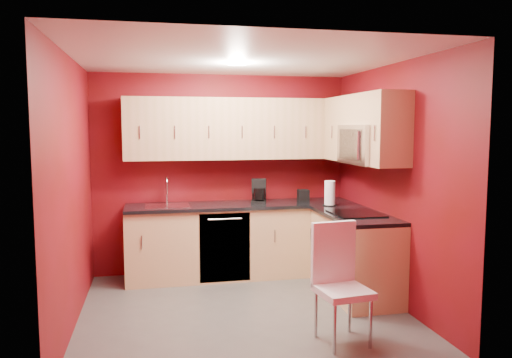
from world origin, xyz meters
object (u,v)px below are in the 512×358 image
object	(u,v)px
microwave	(367,144)
sink	(167,203)
dining_chair	(343,285)
coffee_maker	(259,191)
napkin_holder	(303,195)
paper_towel	(330,193)

from	to	relation	value
microwave	sink	size ratio (longest dim) A/B	1.46
dining_chair	coffee_maker	bearing A→B (deg)	91.05
napkin_holder	sink	bearing A→B (deg)	-178.76
coffee_maker	paper_towel	size ratio (longest dim) A/B	0.99
sink	microwave	bearing A→B (deg)	-25.60
microwave	dining_chair	xyz separation A→B (m)	(-0.69, -1.11, -1.15)
napkin_holder	dining_chair	xyz separation A→B (m)	(-0.31, -2.15, -0.47)
dining_chair	paper_towel	bearing A→B (deg)	66.88
sink	paper_towel	distance (m)	1.95
sink	coffee_maker	distance (m)	1.12
sink	napkin_holder	bearing A→B (deg)	1.24
microwave	paper_towel	size ratio (longest dim) A/B	2.55
sink	napkin_holder	distance (m)	1.71
microwave	paper_towel	world-z (taller)	microwave
napkin_holder	paper_towel	distance (m)	0.48
napkin_holder	dining_chair	size ratio (longest dim) A/B	0.14
sink	dining_chair	distance (m)	2.57
microwave	napkin_holder	world-z (taller)	microwave
microwave	dining_chair	world-z (taller)	microwave
sink	napkin_holder	size ratio (longest dim) A/B	3.61
sink	napkin_holder	xyz separation A→B (m)	(1.71, 0.04, 0.04)
napkin_holder	dining_chair	distance (m)	2.22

